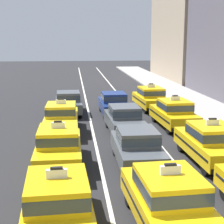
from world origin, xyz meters
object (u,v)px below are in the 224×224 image
at_px(taxi_left_third, 61,117).
at_px(sedan_left_fourth, 68,102).
at_px(taxi_center_nearest, 168,199).
at_px(taxi_left_second, 59,146).
at_px(taxi_right_fourth, 151,98).
at_px(sedan_center_fourth, 114,103).
at_px(taxi_left_nearest, 58,204).
at_px(sedan_center_third, 124,119).
at_px(taxi_right_second, 210,142).
at_px(taxi_right_third, 174,113).
at_px(sedan_center_second, 137,146).

height_order(taxi_left_third, sedan_left_fourth, taxi_left_third).
bearing_deg(taxi_center_nearest, taxi_left_second, 120.34).
height_order(taxi_left_second, taxi_right_fourth, same).
height_order(taxi_left_second, taxi_center_nearest, same).
distance_m(taxi_left_third, sedan_center_fourth, 5.52).
bearing_deg(taxi_center_nearest, sedan_left_fourth, 100.17).
relative_size(taxi_left_nearest, taxi_right_fourth, 1.00).
distance_m(sedan_center_third, sedan_center_fourth, 4.90).
xyz_separation_m(taxi_center_nearest, taxi_right_second, (3.24, 5.27, 0.00)).
relative_size(sedan_left_fourth, taxi_right_fourth, 0.94).
relative_size(taxi_left_third, sedan_center_fourth, 1.06).
xyz_separation_m(taxi_left_second, sedan_left_fourth, (0.30, 10.66, -0.03)).
relative_size(taxi_left_third, sedan_center_third, 1.05).
xyz_separation_m(taxi_left_nearest, taxi_left_second, (-0.17, 5.39, 0.00)).
xyz_separation_m(taxi_center_nearest, sedan_center_third, (0.26, 10.40, -0.03)).
relative_size(sedan_center_third, taxi_right_second, 0.95).
relative_size(sedan_center_third, taxi_right_third, 0.94).
xyz_separation_m(taxi_left_third, sedan_left_fourth, (0.34, 5.11, -0.03)).
distance_m(taxi_right_second, taxi_right_third, 6.21).
distance_m(taxi_center_nearest, sedan_center_third, 10.40).
xyz_separation_m(sedan_left_fourth, sedan_center_second, (2.94, -10.93, 0.00)).
height_order(sedan_center_fourth, taxi_right_fourth, taxi_right_fourth).
relative_size(taxi_left_nearest, taxi_right_second, 1.01).
bearing_deg(taxi_right_third, taxi_left_second, -137.49).
bearing_deg(taxi_left_third, taxi_center_nearest, -73.61).
relative_size(taxi_left_second, sedan_center_second, 1.06).
bearing_deg(taxi_center_nearest, sedan_center_fourth, 89.19).
bearing_deg(sedan_left_fourth, taxi_right_third, -36.36).
bearing_deg(taxi_left_nearest, sedan_center_second, 59.00).
bearing_deg(sedan_center_fourth, sedan_center_third, -89.52).
distance_m(taxi_left_nearest, sedan_left_fourth, 16.05).
xyz_separation_m(taxi_left_second, taxi_center_nearest, (3.18, -5.44, 0.00)).
height_order(sedan_center_second, sedan_center_third, same).
xyz_separation_m(sedan_left_fourth, taxi_center_nearest, (2.89, -16.10, 0.03)).
distance_m(sedan_left_fourth, sedan_center_third, 6.51).
bearing_deg(sedan_center_third, sedan_left_fourth, 118.90).
distance_m(taxi_left_second, taxi_center_nearest, 6.30).
relative_size(taxi_left_third, taxi_right_fourth, 0.99).
bearing_deg(taxi_left_second, sedan_center_fourth, 70.97).
height_order(sedan_center_third, taxi_right_fourth, taxi_right_fourth).
height_order(taxi_right_second, taxi_right_fourth, same).
relative_size(taxi_left_third, taxi_right_second, 1.00).
relative_size(sedan_center_fourth, taxi_right_second, 0.94).
bearing_deg(taxi_center_nearest, taxi_right_second, 58.38).
bearing_deg(taxi_left_third, taxi_right_second, -41.45).
bearing_deg(sedan_center_fourth, taxi_right_second, -73.22).
distance_m(taxi_right_second, taxi_right_fourth, 11.89).
distance_m(taxi_right_third, taxi_right_fourth, 5.69).
bearing_deg(sedan_center_fourth, taxi_left_third, -128.61).
distance_m(sedan_center_second, taxi_right_third, 7.14).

